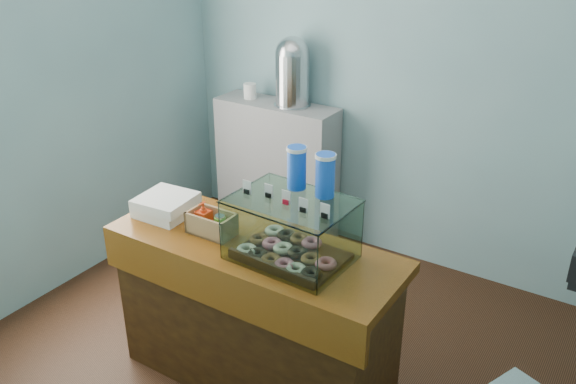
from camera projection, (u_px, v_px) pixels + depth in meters
The scene contains 8 objects.
ground at pixel (281, 353), 3.74m from camera, with size 3.50×3.50×0.00m, color black.
room_shell at pixel (284, 82), 3.01m from camera, with size 3.54×3.04×2.82m.
counter at pixel (255, 313), 3.35m from camera, with size 1.60×0.60×0.90m.
back_shelf at pixel (277, 169), 4.95m from camera, with size 1.00×0.32×1.10m, color gray.
display_case at pixel (294, 226), 2.99m from camera, with size 0.59×0.45×0.53m.
condiment_crate at pixel (211, 223), 3.25m from camera, with size 0.25×0.15×0.17m.
pastry_boxes at pixel (166, 205), 3.44m from camera, with size 0.32×0.32×0.12m.
coffee_urn at pixel (292, 70), 4.55m from camera, with size 0.29×0.29×0.53m.
Camera 1 is at (1.63, -2.47, 2.50)m, focal length 38.00 mm.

